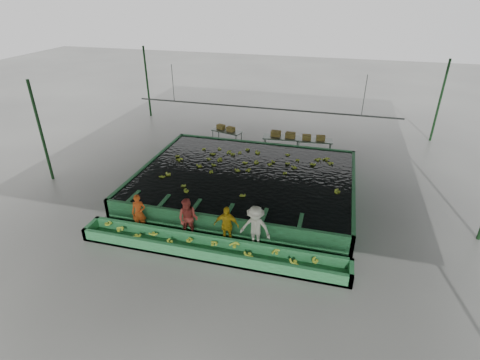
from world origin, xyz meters
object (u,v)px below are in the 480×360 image
(flotation_tank, at_px, (245,181))
(box_stack_left, at_px, (226,130))
(worker_b, at_px, (188,219))
(box_stack_right, at_px, (313,140))
(box_stack_mid, at_px, (283,137))
(sorting_trough, at_px, (211,249))
(worker_a, at_px, (139,213))
(packing_table_left, at_px, (227,137))
(packing_table_right, at_px, (314,147))
(packing_table_mid, at_px, (281,145))
(worker_c, at_px, (226,226))
(worker_d, at_px, (255,228))

(flotation_tank, height_order, box_stack_left, box_stack_left)
(worker_b, relative_size, box_stack_right, 1.32)
(worker_b, bearing_deg, box_stack_mid, 77.02)
(sorting_trough, xyz_separation_m, worker_a, (-3.24, 0.80, 0.52))
(packing_table_left, height_order, box_stack_mid, box_stack_mid)
(worker_b, distance_m, packing_table_right, 10.19)
(sorting_trough, distance_m, packing_table_right, 10.56)
(sorting_trough, relative_size, packing_table_mid, 4.79)
(packing_table_mid, xyz_separation_m, box_stack_mid, (0.08, 0.05, 0.48))
(flotation_tank, relative_size, packing_table_right, 5.09)
(worker_a, xyz_separation_m, packing_table_mid, (4.12, 9.21, -0.30))
(flotation_tank, relative_size, packing_table_mid, 4.79)
(worker_c, bearing_deg, worker_d, -4.98)
(worker_b, xyz_separation_m, packing_table_left, (-1.39, 9.67, -0.42))
(packing_table_left, bearing_deg, worker_d, -67.45)
(flotation_tank, xyz_separation_m, box_stack_mid, (0.96, 4.96, 0.50))
(flotation_tank, bearing_deg, worker_d, -71.15)
(packing_table_mid, bearing_deg, box_stack_left, 171.16)
(flotation_tank, height_order, packing_table_left, flotation_tank)
(worker_c, xyz_separation_m, worker_d, (1.10, 0.00, 0.09))
(flotation_tank, bearing_deg, packing_table_right, 61.27)
(packing_table_mid, relative_size, box_stack_left, 1.72)
(worker_b, height_order, packing_table_right, worker_b)
(sorting_trough, relative_size, box_stack_left, 8.25)
(box_stack_left, bearing_deg, worker_d, -67.13)
(packing_table_mid, relative_size, box_stack_mid, 1.50)
(sorting_trough, bearing_deg, packing_table_right, 74.69)
(packing_table_left, bearing_deg, packing_table_right, -3.06)
(worker_b, bearing_deg, box_stack_right, 67.52)
(box_stack_left, xyz_separation_m, box_stack_mid, (3.61, -0.50, 0.11))
(packing_table_left, distance_m, packing_table_mid, 3.46)
(worker_b, relative_size, box_stack_mid, 1.21)
(flotation_tank, bearing_deg, worker_b, -105.02)
(packing_table_left, distance_m, packing_table_right, 5.34)
(flotation_tank, height_order, worker_a, worker_a)
(worker_b, xyz_separation_m, packing_table_mid, (2.03, 9.21, -0.37))
(box_stack_left, distance_m, box_stack_right, 5.36)
(flotation_tank, relative_size, box_stack_right, 7.83)
(worker_d, bearing_deg, sorting_trough, -145.85)
(flotation_tank, height_order, box_stack_mid, box_stack_mid)
(worker_a, distance_m, worker_d, 4.71)
(sorting_trough, distance_m, worker_c, 1.04)
(packing_table_mid, relative_size, box_stack_right, 1.64)
(sorting_trough, xyz_separation_m, packing_table_left, (-2.55, 10.47, 0.17))
(worker_b, bearing_deg, flotation_tank, 74.87)
(sorting_trough, height_order, box_stack_mid, box_stack_mid)
(sorting_trough, height_order, box_stack_right, box_stack_right)
(worker_c, bearing_deg, flotation_tank, 89.91)
(worker_b, xyz_separation_m, worker_d, (2.62, 0.00, 0.05))
(packing_table_right, bearing_deg, flotation_tank, -118.73)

